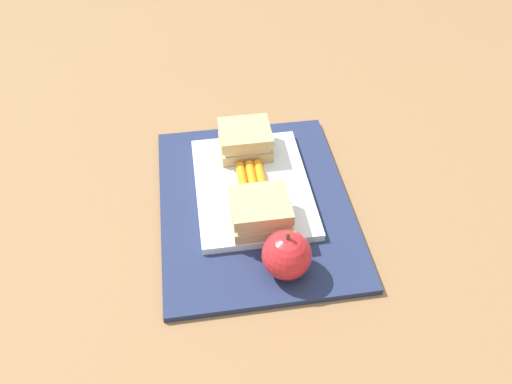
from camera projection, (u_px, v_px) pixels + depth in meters
ground_plane at (255, 206)px, 0.77m from camera, size 2.40×2.40×0.00m
lunchbag_mat at (255, 203)px, 0.77m from camera, size 0.36×0.28×0.01m
food_tray at (252, 187)px, 0.78m from camera, size 0.23×0.17×0.01m
sandwich_half_left at (245, 140)px, 0.81m from camera, size 0.07×0.08×0.04m
sandwich_half_right at (260, 212)px, 0.70m from camera, size 0.07×0.08×0.04m
carrot_sticks_bundle at (252, 180)px, 0.77m from camera, size 0.08×0.04×0.02m
apple at (287, 255)px, 0.65m from camera, size 0.07×0.07×0.08m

